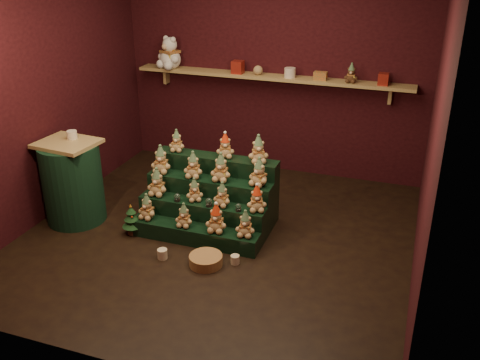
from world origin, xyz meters
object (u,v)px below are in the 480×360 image
at_px(side_table, 73,182).
at_px(wicker_basket, 206,260).
at_px(mug_right, 235,260).
at_px(snow_globe_c, 238,207).
at_px(mini_christmas_tree, 132,219).
at_px(snow_globe_b, 209,202).
at_px(riser_tier_front, 194,234).
at_px(mug_left, 162,254).
at_px(brown_bear, 351,73).
at_px(snow_globe_a, 177,197).
at_px(white_bear, 170,48).

bearing_deg(side_table, wicker_basket, -6.96).
relative_size(mug_right, wicker_basket, 0.27).
height_order(snow_globe_c, mug_right, snow_globe_c).
distance_m(mini_christmas_tree, wicker_basket, 1.03).
height_order(snow_globe_b, mug_right, snow_globe_b).
distance_m(snow_globe_c, side_table, 1.90).
distance_m(riser_tier_front, mug_left, 0.43).
bearing_deg(riser_tier_front, brown_bear, 59.21).
bearing_deg(mug_right, mini_christmas_tree, 171.73).
xyz_separation_m(snow_globe_b, brown_bear, (1.10, 1.87, 1.03)).
bearing_deg(mini_christmas_tree, snow_globe_a, 27.00).
distance_m(side_table, mini_christmas_tree, 0.82).
height_order(mini_christmas_tree, wicker_basket, mini_christmas_tree).
distance_m(riser_tier_front, snow_globe_c, 0.56).
bearing_deg(mug_left, snow_globe_b, 63.43).
distance_m(riser_tier_front, snow_globe_b, 0.37).
xyz_separation_m(riser_tier_front, snow_globe_a, (-0.26, 0.16, 0.31)).
distance_m(snow_globe_c, wicker_basket, 0.64).
height_order(snow_globe_b, white_bear, white_bear).
xyz_separation_m(snow_globe_c, brown_bear, (0.78, 1.87, 1.03)).
height_order(riser_tier_front, white_bear, white_bear).
distance_m(snow_globe_b, brown_bear, 2.40).
height_order(mug_left, mug_right, mug_left).
bearing_deg(mug_left, mini_christmas_tree, 147.69).
height_order(wicker_basket, white_bear, white_bear).
relative_size(wicker_basket, white_bear, 0.62).
bearing_deg(snow_globe_b, wicker_basket, -71.61).
relative_size(snow_globe_b, mug_right, 1.06).
xyz_separation_m(snow_globe_a, white_bear, (-0.93, 1.87, 1.18)).
xyz_separation_m(riser_tier_front, white_bear, (-1.19, 2.03, 1.49)).
bearing_deg(mini_christmas_tree, snow_globe_c, 11.27).
height_order(mini_christmas_tree, white_bear, white_bear).
relative_size(snow_globe_c, brown_bear, 0.37).
bearing_deg(mini_christmas_tree, riser_tier_front, 5.32).
distance_m(riser_tier_front, side_table, 1.51).
height_order(side_table, mini_christmas_tree, side_table).
relative_size(snow_globe_a, mug_right, 1.00).
xyz_separation_m(mini_christmas_tree, white_bear, (-0.49, 2.10, 1.41)).
height_order(side_table, white_bear, white_bear).
bearing_deg(white_bear, riser_tier_front, -35.19).
distance_m(snow_globe_a, snow_globe_c, 0.69).
bearing_deg(riser_tier_front, snow_globe_a, 147.92).
distance_m(snow_globe_b, mug_right, 0.70).
xyz_separation_m(snow_globe_b, wicker_basket, (0.17, -0.52, -0.36)).
xyz_separation_m(side_table, brown_bear, (2.67, 2.01, 0.97)).
relative_size(snow_globe_b, white_bear, 0.18).
bearing_deg(mug_left, mug_right, 12.03).
relative_size(snow_globe_a, snow_globe_b, 0.94).
bearing_deg(mug_left, brown_bear, 60.33).
bearing_deg(brown_bear, mug_left, -121.62).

